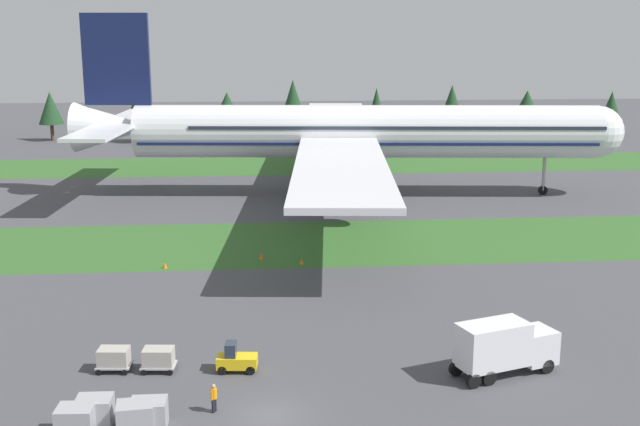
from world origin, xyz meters
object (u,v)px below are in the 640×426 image
Objects in this scene: airliner at (348,131)px; uld_container_1 at (95,411)px; cargo_dolly_lead at (158,358)px; ground_crew_marshaller at (214,397)px; ground_crew_loader at (509,325)px; baggage_tug at (236,359)px; catering_truck at (505,346)px; uld_container_3 at (149,414)px; uld_container_2 at (135,417)px; taxiway_marker_1 at (261,256)px; taxiway_marker_0 at (165,265)px; taxiway_marker_2 at (302,261)px; uld_container_0 at (76,421)px; cargo_dolly_second at (114,358)px.

airliner reaches higher than uld_container_1.
uld_container_1 is (-21.33, -62.00, -7.65)m from airliner.
ground_crew_marshaller is (3.86, -6.01, 0.03)m from cargo_dolly_lead.
airliner is at bearing 75.81° from ground_crew_loader.
baggage_tug is 19.87m from ground_crew_loader.
uld_container_3 is at bearing -95.12° from catering_truck.
uld_container_2 is 33.95m from taxiway_marker_1.
ground_crew_marshaller is at bearing -78.40° from taxiway_marker_0.
ground_crew_marshaller reaches higher than uld_container_1.
cargo_dolly_lead is 3.58× the size of taxiway_marker_1.
taxiway_marker_0 is 1.09× the size of taxiway_marker_2.
taxiway_marker_2 is at bearing 65.69° from uld_container_0.
uld_container_0 is at bearing -18.63° from cargo_dolly_lead.
airliner reaches higher than uld_container_2.
uld_container_2 is 3.83× the size of taxiway_marker_2.
airliner reaches higher than taxiway_marker_2.
ground_crew_marshaller is 0.87× the size of uld_container_2.
catering_truck is 3.66× the size of uld_container_1.
taxiway_marker_1 is at bearing 23.15° from ground_crew_marshaller.
taxiway_marker_0 is (-5.94, 28.95, -0.66)m from ground_crew_marshaller.
airliner reaches higher than uld_container_0.
cargo_dolly_lead is 22.32m from catering_truck.
taxiway_marker_1 is (7.22, 33.17, -0.50)m from uld_container_2.
catering_truck reaches higher than uld_container_0.
taxiway_marker_2 is (3.77, -1.97, -0.06)m from taxiway_marker_1.
cargo_dolly_lead is at bearing 92.53° from uld_container_3.
uld_container_0 is at bearing -124.80° from uld_container_1.
uld_container_2 is (-4.22, -1.89, -0.12)m from ground_crew_marshaller.
airliner is at bearing 70.69° from uld_container_0.
catering_truck is 18.73m from ground_crew_marshaller.
ground_crew_marshaller is at bearing -6.61° from baggage_tug.
ground_crew_loader is (24.44, 3.73, 0.03)m from cargo_dolly_lead.
taxiway_marker_2 is at bearing 70.59° from uld_container_2.
catering_truck is at bearing -131.42° from ground_crew_loader.
cargo_dolly_lead and cargo_dolly_second have the same top height.
taxiway_marker_1 is (-11.72, -29.78, -8.13)m from airliner.
cargo_dolly_lead reaches higher than taxiway_marker_1.
baggage_tug is 1.35× the size of uld_container_0.
cargo_dolly_lead is 1.00× the size of cargo_dolly_second.
catering_truck is 4.21× the size of ground_crew_loader.
baggage_tug reaches higher than taxiway_marker_2.
catering_truck is 3.66× the size of uld_container_0.
ground_crew_loader is at bearing 25.07° from uld_container_3.
ground_crew_loader reaches higher than taxiway_marker_1.
uld_container_1 is at bearing -179.25° from ground_crew_loader.
catering_truck is 11.30× the size of taxiway_marker_1.
taxiway_marker_0 is at bearing 123.38° from ground_crew_loader.
airliner is 59.33m from cargo_dolly_second.
airliner is 44.26× the size of uld_container_2.
ground_crew_loader is at bearing -54.80° from taxiway_marker_2.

